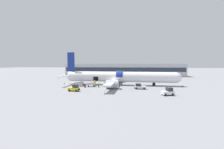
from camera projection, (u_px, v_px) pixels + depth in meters
ground_plane at (110, 86)px, 48.79m from camera, size 500.00×500.00×0.00m
terminal_strip at (123, 70)px, 93.62m from camera, size 71.73×12.01×7.21m
airplane at (118, 77)px, 51.10m from camera, size 40.14×31.99×11.31m
baggage_tug_lead at (140, 87)px, 42.91m from camera, size 3.34×2.23×1.58m
baggage_tug_mid at (74, 88)px, 39.38m from camera, size 3.02×1.92×1.77m
baggage_tug_rear at (168, 92)px, 34.27m from camera, size 3.05×2.55×1.79m
baggage_cart_loading at (91, 85)px, 47.38m from camera, size 3.48×2.31×1.18m
baggage_cart_queued at (79, 84)px, 48.69m from camera, size 3.97×2.13×1.19m
ground_crew_loader_a at (105, 84)px, 47.10m from camera, size 0.53×0.53×1.65m
ground_crew_loader_b at (95, 83)px, 49.62m from camera, size 0.65×0.50×1.85m
ground_crew_driver at (99, 85)px, 45.92m from camera, size 0.53×0.52×1.66m
suitcase_on_tarmac_upright at (85, 86)px, 45.73m from camera, size 0.52×0.27×0.83m
safety_cone_nose at (182, 86)px, 47.63m from camera, size 0.63×0.63×0.55m
safety_cone_engine_left at (105, 93)px, 35.44m from camera, size 0.44×0.44×0.70m
safety_cone_wingtip at (116, 87)px, 43.76m from camera, size 0.49×0.49×0.68m
safety_cone_tail at (64, 83)px, 53.54m from camera, size 0.45×0.45×0.59m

